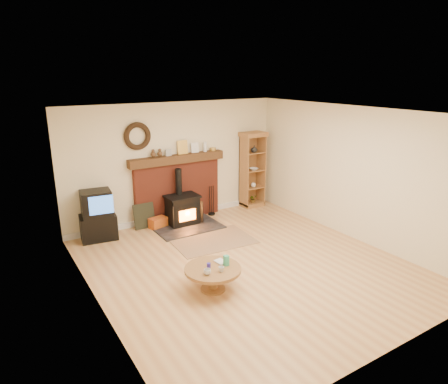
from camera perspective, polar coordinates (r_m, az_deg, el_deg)
ground at (r=7.04m, az=3.19°, el=-10.30°), size 5.50×5.50×0.00m
room_shell at (r=6.51m, az=2.82°, el=3.57°), size 5.02×5.52×2.61m
chimney_breast at (r=8.91m, az=-6.63°, el=1.04°), size 2.20×0.22×1.78m
wood_stove at (r=8.68m, az=-5.84°, el=-2.73°), size 1.40×1.00×1.22m
area_rug at (r=7.95m, az=-1.63°, el=-6.92°), size 1.62×1.16×0.01m
tv_unit at (r=8.24m, az=-17.62°, el=-3.33°), size 0.74×0.56×1.00m
curio_cabinet at (r=9.75m, az=4.01°, el=3.20°), size 0.59×0.43×1.84m
firelog_box at (r=8.66m, az=-9.39°, el=-4.35°), size 0.41×0.31×0.23m
leaning_painting at (r=8.65m, az=-11.34°, el=-3.37°), size 0.45×0.12×0.54m
fire_tools at (r=9.31m, az=-1.79°, el=-2.48°), size 0.16×0.16×0.70m
coffee_table at (r=6.15m, az=-1.58°, el=-11.35°), size 0.86×0.86×0.53m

